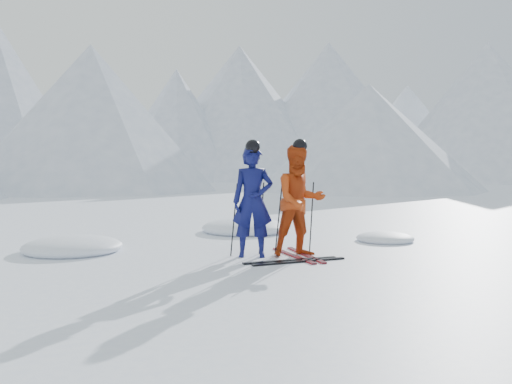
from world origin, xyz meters
name	(u,v)px	position (x,y,z in m)	size (l,w,h in m)	color
ground	(353,248)	(0.00, 0.00, 0.00)	(160.00, 160.00, 0.00)	white
mountain_range	(209,103)	(5.71, 35.31, 6.72)	(106.15, 62.94, 15.53)	#B2BCD1
skier_blue	(253,202)	(-2.13, -0.26, 0.98)	(0.71, 0.47, 1.95)	#0C104B
skier_red	(300,201)	(-1.33, -0.46, 0.98)	(0.96, 0.75, 1.97)	#B4380E
pole_blue_left	(234,220)	(-2.43, -0.11, 0.65)	(0.02, 0.02, 1.30)	black
pole_blue_right	(261,218)	(-1.88, -0.01, 0.65)	(0.02, 0.02, 1.30)	black
pole_red_left	(279,218)	(-1.63, -0.21, 0.66)	(0.02, 0.02, 1.31)	black
pole_red_right	(311,218)	(-1.03, -0.31, 0.66)	(0.02, 0.02, 1.31)	black
ski_worn_left	(293,256)	(-1.45, -0.46, 0.01)	(0.09, 1.70, 0.03)	black
ski_worn_right	(306,255)	(-1.21, -0.46, 0.01)	(0.09, 1.70, 0.03)	black
ski_loose_a	(291,260)	(-1.67, -0.89, 0.01)	(0.09, 1.70, 0.03)	black
ski_loose_b	(300,262)	(-1.57, -1.04, 0.01)	(0.09, 1.70, 0.03)	black
snow_lumps	(205,239)	(-2.41, 2.19, 0.00)	(7.79, 4.07, 0.45)	white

